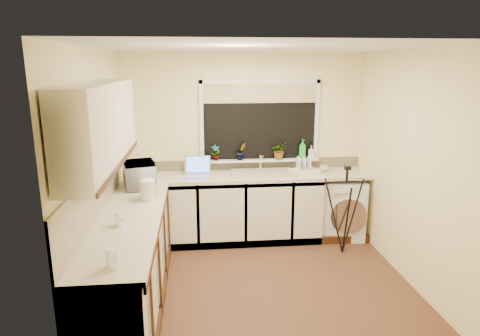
% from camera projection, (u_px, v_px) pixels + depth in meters
% --- Properties ---
extents(floor, '(3.20, 3.20, 0.00)m').
position_uv_depth(floor, '(260.00, 283.00, 4.54)').
color(floor, brown).
rests_on(floor, ground).
extents(ceiling, '(3.20, 3.20, 0.00)m').
position_uv_depth(ceiling, '(263.00, 47.00, 3.95)').
color(ceiling, white).
rests_on(ceiling, ground).
extents(wall_back, '(3.20, 0.00, 3.20)m').
position_uv_depth(wall_back, '(245.00, 146.00, 5.70)').
color(wall_back, '#FFECAA').
rests_on(wall_back, ground).
extents(wall_front, '(3.20, 0.00, 3.20)m').
position_uv_depth(wall_front, '(296.00, 230.00, 2.80)').
color(wall_front, '#FFECAA').
rests_on(wall_front, ground).
extents(wall_left, '(0.00, 3.00, 3.00)m').
position_uv_depth(wall_left, '(99.00, 178.00, 4.09)').
color(wall_left, '#FFECAA').
rests_on(wall_left, ground).
extents(wall_right, '(0.00, 3.00, 3.00)m').
position_uv_depth(wall_right, '(413.00, 169.00, 4.41)').
color(wall_right, '#FFECAA').
rests_on(wall_right, ground).
extents(base_cabinet_back, '(2.55, 0.60, 0.86)m').
position_uv_depth(base_cabinet_back, '(223.00, 209.00, 5.56)').
color(base_cabinet_back, silver).
rests_on(base_cabinet_back, floor).
extents(base_cabinet_left, '(0.54, 2.40, 0.86)m').
position_uv_depth(base_cabinet_left, '(131.00, 265.00, 4.02)').
color(base_cabinet_left, silver).
rests_on(base_cabinet_left, floor).
extents(worktop_back, '(3.20, 0.60, 0.04)m').
position_uv_depth(worktop_back, '(247.00, 176.00, 5.49)').
color(worktop_back, beige).
rests_on(worktop_back, base_cabinet_back).
extents(worktop_left, '(0.60, 2.40, 0.04)m').
position_uv_depth(worktop_left, '(128.00, 221.00, 3.91)').
color(worktop_left, beige).
rests_on(worktop_left, base_cabinet_left).
extents(upper_cabinet, '(0.28, 1.90, 0.70)m').
position_uv_depth(upper_cabinet, '(101.00, 125.00, 3.53)').
color(upper_cabinet, silver).
rests_on(upper_cabinet, wall_left).
extents(splashback_left, '(0.02, 2.40, 0.45)m').
position_uv_depth(splashback_left, '(94.00, 197.00, 3.82)').
color(splashback_left, beige).
rests_on(splashback_left, wall_left).
extents(splashback_back, '(3.20, 0.02, 0.14)m').
position_uv_depth(splashback_back, '(245.00, 164.00, 5.75)').
color(splashback_back, beige).
rests_on(splashback_back, wall_back).
extents(window_glass, '(1.50, 0.02, 1.00)m').
position_uv_depth(window_glass, '(260.00, 122.00, 5.62)').
color(window_glass, black).
rests_on(window_glass, wall_back).
extents(window_blind, '(1.50, 0.02, 0.25)m').
position_uv_depth(window_blind, '(260.00, 93.00, 5.51)').
color(window_blind, tan).
rests_on(window_blind, wall_back).
extents(windowsill, '(1.60, 0.14, 0.03)m').
position_uv_depth(windowsill, '(260.00, 160.00, 5.69)').
color(windowsill, white).
rests_on(windowsill, wall_back).
extents(sink, '(0.82, 0.46, 0.03)m').
position_uv_depth(sink, '(262.00, 173.00, 5.50)').
color(sink, tan).
rests_on(sink, worktop_back).
extents(faucet, '(0.03, 0.03, 0.24)m').
position_uv_depth(faucet, '(260.00, 162.00, 5.65)').
color(faucet, silver).
rests_on(faucet, worktop_back).
extents(washing_machine, '(0.65, 0.64, 0.81)m').
position_uv_depth(washing_machine, '(341.00, 207.00, 5.72)').
color(washing_machine, white).
rests_on(washing_machine, floor).
extents(laptop, '(0.35, 0.31, 0.25)m').
position_uv_depth(laptop, '(197.00, 171.00, 5.40)').
color(laptop, '#A3A2AA').
rests_on(laptop, worktop_back).
extents(kettle, '(0.16, 0.16, 0.21)m').
position_uv_depth(kettle, '(147.00, 191.00, 4.42)').
color(kettle, silver).
rests_on(kettle, worktop_left).
extents(dish_rack, '(0.42, 0.37, 0.05)m').
position_uv_depth(dish_rack, '(304.00, 171.00, 5.53)').
color(dish_rack, silver).
rests_on(dish_rack, worktop_back).
extents(tripod, '(0.71, 0.71, 1.11)m').
position_uv_depth(tripod, '(345.00, 210.00, 5.16)').
color(tripod, black).
rests_on(tripod, floor).
extents(glass_jug, '(0.10, 0.10, 0.15)m').
position_uv_depth(glass_jug, '(113.00, 258.00, 2.96)').
color(glass_jug, white).
rests_on(glass_jug, worktop_left).
extents(steel_jar, '(0.09, 0.09, 0.12)m').
position_uv_depth(steel_jar, '(120.00, 219.00, 3.73)').
color(steel_jar, white).
rests_on(steel_jar, worktop_left).
extents(microwave, '(0.46, 0.58, 0.28)m').
position_uv_depth(microwave, '(140.00, 175.00, 4.92)').
color(microwave, white).
rests_on(microwave, worktop_left).
extents(plant_a, '(0.13, 0.12, 0.21)m').
position_uv_depth(plant_a, '(216.00, 153.00, 5.57)').
color(plant_a, '#999999').
rests_on(plant_a, windowsill).
extents(plant_b, '(0.15, 0.14, 0.23)m').
position_uv_depth(plant_b, '(241.00, 152.00, 5.60)').
color(plant_b, '#999999').
rests_on(plant_b, windowsill).
extents(plant_d, '(0.22, 0.19, 0.24)m').
position_uv_depth(plant_d, '(279.00, 151.00, 5.65)').
color(plant_d, '#999999').
rests_on(plant_d, windowsill).
extents(soap_bottle_green, '(0.12, 0.12, 0.26)m').
position_uv_depth(soap_bottle_green, '(303.00, 149.00, 5.70)').
color(soap_bottle_green, green).
rests_on(soap_bottle_green, windowsill).
extents(soap_bottle_clear, '(0.09, 0.09, 0.17)m').
position_uv_depth(soap_bottle_clear, '(311.00, 152.00, 5.74)').
color(soap_bottle_clear, '#999999').
rests_on(soap_bottle_clear, windowsill).
extents(cup_back, '(0.13, 0.13, 0.09)m').
position_uv_depth(cup_back, '(324.00, 168.00, 5.62)').
color(cup_back, beige).
rests_on(cup_back, worktop_back).
extents(cup_left, '(0.09, 0.09, 0.08)m').
position_uv_depth(cup_left, '(122.00, 221.00, 3.73)').
color(cup_left, beige).
rests_on(cup_left, worktop_left).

